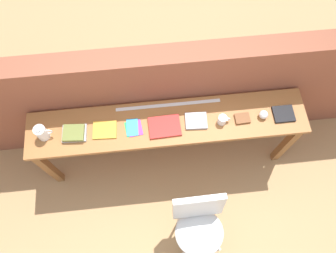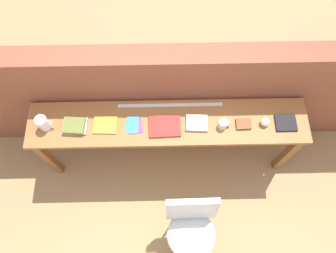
{
  "view_description": "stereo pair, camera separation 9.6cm",
  "coord_description": "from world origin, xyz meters",
  "px_view_note": "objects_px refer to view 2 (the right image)",
  "views": [
    {
      "loc": [
        -0.12,
        -0.88,
        3.53
      ],
      "look_at": [
        0.0,
        0.25,
        0.9
      ],
      "focal_mm": 35.0,
      "sensor_mm": 36.0,
      "label": 1
    },
    {
      "loc": [
        -0.02,
        -0.88,
        3.53
      ],
      "look_at": [
        0.0,
        0.25,
        0.9
      ],
      "focal_mm": 35.0,
      "sensor_mm": 36.0,
      "label": 2
    }
  ],
  "objects_px": {
    "pitcher_white": "(43,123)",
    "book_repair_rightmost": "(286,123)",
    "book_open_centre": "(165,126)",
    "chair_white_moulded": "(191,226)",
    "sports_ball_small": "(265,122)",
    "book_stack_leftmost": "(75,126)",
    "pamphlet_pile_colourful": "(133,125)",
    "magazine_cycling": "(105,125)",
    "mug": "(223,124)",
    "leather_journal_brown": "(243,124)"
  },
  "relations": [
    {
      "from": "book_repair_rightmost",
      "to": "book_stack_leftmost",
      "type": "bearing_deg",
      "value": 179.89
    },
    {
      "from": "pamphlet_pile_colourful",
      "to": "book_open_centre",
      "type": "bearing_deg",
      "value": -3.45
    },
    {
      "from": "magazine_cycling",
      "to": "mug",
      "type": "xyz_separation_m",
      "value": [
        1.03,
        -0.03,
        0.04
      ]
    },
    {
      "from": "book_stack_leftmost",
      "to": "book_repair_rightmost",
      "type": "xyz_separation_m",
      "value": [
        1.86,
        -0.0,
        -0.01
      ]
    },
    {
      "from": "magazine_cycling",
      "to": "book_repair_rightmost",
      "type": "relative_size",
      "value": 1.12
    },
    {
      "from": "book_stack_leftmost",
      "to": "sports_ball_small",
      "type": "height_order",
      "value": "sports_ball_small"
    },
    {
      "from": "magazine_cycling",
      "to": "book_repair_rightmost",
      "type": "bearing_deg",
      "value": 2.43
    },
    {
      "from": "book_stack_leftmost",
      "to": "magazine_cycling",
      "type": "distance_m",
      "value": 0.26
    },
    {
      "from": "magazine_cycling",
      "to": "leather_journal_brown",
      "type": "relative_size",
      "value": 1.58
    },
    {
      "from": "chair_white_moulded",
      "to": "magazine_cycling",
      "type": "height_order",
      "value": "magazine_cycling"
    },
    {
      "from": "pamphlet_pile_colourful",
      "to": "book_open_centre",
      "type": "xyz_separation_m",
      "value": [
        0.28,
        -0.02,
        0.01
      ]
    },
    {
      "from": "magazine_cycling",
      "to": "sports_ball_small",
      "type": "bearing_deg",
      "value": 2.35
    },
    {
      "from": "pitcher_white",
      "to": "book_repair_rightmost",
      "type": "relative_size",
      "value": 1.0
    },
    {
      "from": "book_open_centre",
      "to": "sports_ball_small",
      "type": "relative_size",
      "value": 3.54
    },
    {
      "from": "leather_journal_brown",
      "to": "book_repair_rightmost",
      "type": "relative_size",
      "value": 0.71
    },
    {
      "from": "pitcher_white",
      "to": "pamphlet_pile_colourful",
      "type": "xyz_separation_m",
      "value": [
        0.77,
        -0.01,
        -0.07
      ]
    },
    {
      "from": "mug",
      "to": "book_repair_rightmost",
      "type": "relative_size",
      "value": 0.6
    },
    {
      "from": "book_stack_leftmost",
      "to": "book_repair_rightmost",
      "type": "height_order",
      "value": "book_stack_leftmost"
    },
    {
      "from": "magazine_cycling",
      "to": "mug",
      "type": "relative_size",
      "value": 1.87
    },
    {
      "from": "book_open_centre",
      "to": "pamphlet_pile_colourful",
      "type": "bearing_deg",
      "value": 174.61
    },
    {
      "from": "pamphlet_pile_colourful",
      "to": "leather_journal_brown",
      "type": "bearing_deg",
      "value": -0.65
    },
    {
      "from": "pitcher_white",
      "to": "pamphlet_pile_colourful",
      "type": "relative_size",
      "value": 1.06
    },
    {
      "from": "chair_white_moulded",
      "to": "mug",
      "type": "xyz_separation_m",
      "value": [
        0.29,
        0.8,
        0.4
      ]
    },
    {
      "from": "mug",
      "to": "book_stack_leftmost",
      "type": "bearing_deg",
      "value": 179.22
    },
    {
      "from": "chair_white_moulded",
      "to": "sports_ball_small",
      "type": "bearing_deg",
      "value": 51.23
    },
    {
      "from": "magazine_cycling",
      "to": "pitcher_white",
      "type": "bearing_deg",
      "value": -176.91
    },
    {
      "from": "pamphlet_pile_colourful",
      "to": "sports_ball_small",
      "type": "relative_size",
      "value": 2.2
    },
    {
      "from": "book_stack_leftmost",
      "to": "pamphlet_pile_colourful",
      "type": "relative_size",
      "value": 1.25
    },
    {
      "from": "book_stack_leftmost",
      "to": "book_repair_rightmost",
      "type": "distance_m",
      "value": 1.86
    },
    {
      "from": "mug",
      "to": "sports_ball_small",
      "type": "relative_size",
      "value": 1.4
    },
    {
      "from": "pamphlet_pile_colourful",
      "to": "chair_white_moulded",
      "type": "bearing_deg",
      "value": -58.88
    },
    {
      "from": "book_open_centre",
      "to": "sports_ball_small",
      "type": "height_order",
      "value": "sports_ball_small"
    },
    {
      "from": "pitcher_white",
      "to": "book_open_centre",
      "type": "distance_m",
      "value": 1.05
    },
    {
      "from": "pamphlet_pile_colourful",
      "to": "sports_ball_small",
      "type": "xyz_separation_m",
      "value": [
        1.16,
        -0.01,
        0.03
      ]
    },
    {
      "from": "chair_white_moulded",
      "to": "pamphlet_pile_colourful",
      "type": "bearing_deg",
      "value": 121.12
    },
    {
      "from": "chair_white_moulded",
      "to": "leather_journal_brown",
      "type": "height_order",
      "value": "leather_journal_brown"
    },
    {
      "from": "book_repair_rightmost",
      "to": "magazine_cycling",
      "type": "bearing_deg",
      "value": 179.51
    },
    {
      "from": "book_open_centre",
      "to": "mug",
      "type": "relative_size",
      "value": 2.53
    },
    {
      "from": "pitcher_white",
      "to": "magazine_cycling",
      "type": "height_order",
      "value": "pitcher_white"
    },
    {
      "from": "pitcher_white",
      "to": "mug",
      "type": "height_order",
      "value": "pitcher_white"
    },
    {
      "from": "chair_white_moulded",
      "to": "pamphlet_pile_colourful",
      "type": "xyz_separation_m",
      "value": [
        -0.5,
        0.83,
        0.36
      ]
    },
    {
      "from": "mug",
      "to": "sports_ball_small",
      "type": "height_order",
      "value": "mug"
    },
    {
      "from": "mug",
      "to": "sports_ball_small",
      "type": "xyz_separation_m",
      "value": [
        0.37,
        0.01,
        -0.01
      ]
    },
    {
      "from": "pitcher_white",
      "to": "book_open_centre",
      "type": "bearing_deg",
      "value": -1.21
    },
    {
      "from": "book_open_centre",
      "to": "book_stack_leftmost",
      "type": "bearing_deg",
      "value": 177.06
    },
    {
      "from": "book_stack_leftmost",
      "to": "leather_journal_brown",
      "type": "bearing_deg",
      "value": -0.31
    },
    {
      "from": "pamphlet_pile_colourful",
      "to": "leather_journal_brown",
      "type": "relative_size",
      "value": 1.33
    },
    {
      "from": "chair_white_moulded",
      "to": "pamphlet_pile_colourful",
      "type": "distance_m",
      "value": 1.03
    },
    {
      "from": "magazine_cycling",
      "to": "book_repair_rightmost",
      "type": "xyz_separation_m",
      "value": [
        1.59,
        -0.01,
        0.0
      ]
    },
    {
      "from": "magazine_cycling",
      "to": "pamphlet_pile_colourful",
      "type": "distance_m",
      "value": 0.25
    }
  ]
}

